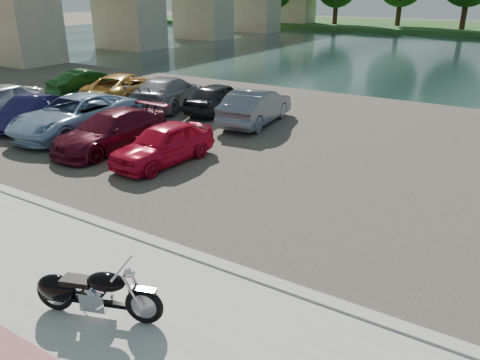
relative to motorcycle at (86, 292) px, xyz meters
name	(u,v)px	position (x,y,z in m)	size (l,w,h in m)	color
ground	(93,295)	(-0.49, 0.50, -0.56)	(200.00, 200.00, 0.00)	#595447
promenade	(47,322)	(-0.49, -0.50, -0.51)	(60.00, 6.00, 0.10)	#AFAEA5
kerb	(163,246)	(-0.49, 2.50, -0.49)	(60.00, 0.30, 0.14)	#AFAEA5
parking_lot	(322,143)	(-0.49, 11.50, -0.54)	(60.00, 18.00, 0.04)	#3E3A32
river	(453,57)	(-0.49, 40.50, -0.56)	(120.00, 40.00, 0.00)	#1A2F2D
motorcycle	(86,292)	(0.00, 0.00, 0.00)	(2.25, 1.07, 1.05)	black
car_1	(29,112)	(-11.60, 7.16, 0.10)	(1.32, 3.78, 1.25)	#16143E
car_2	(76,115)	(-9.15, 7.49, 0.23)	(2.49, 5.40, 1.50)	#85A2C1
car_3	(111,131)	(-6.60, 6.90, 0.14)	(1.86, 4.57, 1.33)	#530B1D
car_4	(163,144)	(-4.06, 6.74, 0.13)	(1.54, 3.82, 1.30)	red
car_5	(91,84)	(-13.98, 12.57, 0.20)	(1.53, 4.39, 1.45)	#103B12
car_6	(125,88)	(-11.67, 12.72, 0.20)	(2.39, 5.19, 1.44)	#B37929
car_7	(168,92)	(-8.99, 12.86, 0.23)	(2.09, 5.14, 1.49)	gray
car_8	(219,97)	(-6.43, 13.40, 0.17)	(1.62, 4.03, 1.37)	black
car_9	(256,106)	(-3.97, 12.56, 0.22)	(1.56, 4.48, 1.48)	slate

